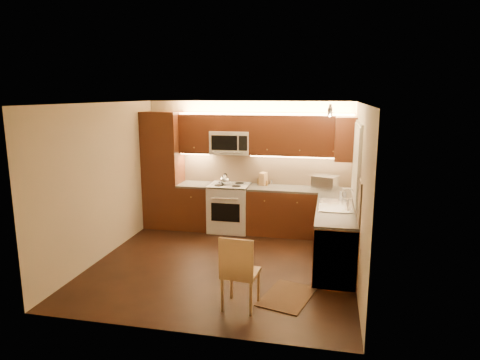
% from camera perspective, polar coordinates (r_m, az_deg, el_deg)
% --- Properties ---
extents(floor, '(4.00, 4.00, 0.01)m').
position_cam_1_polar(floor, '(6.83, -2.23, -11.20)').
color(floor, black).
rests_on(floor, ground).
extents(ceiling, '(4.00, 4.00, 0.01)m').
position_cam_1_polar(ceiling, '(6.30, -2.41, 10.27)').
color(ceiling, beige).
rests_on(ceiling, ground).
extents(wall_back, '(4.00, 0.01, 2.50)m').
position_cam_1_polar(wall_back, '(8.37, 1.06, 1.97)').
color(wall_back, tan).
rests_on(wall_back, ground).
extents(wall_front, '(4.00, 0.01, 2.50)m').
position_cam_1_polar(wall_front, '(4.60, -8.51, -6.11)').
color(wall_front, tan).
rests_on(wall_front, ground).
extents(wall_left, '(0.01, 4.00, 2.50)m').
position_cam_1_polar(wall_left, '(7.20, -17.93, -0.14)').
color(wall_left, tan).
rests_on(wall_left, ground).
extents(wall_right, '(0.01, 4.00, 2.50)m').
position_cam_1_polar(wall_right, '(6.27, 15.68, -1.68)').
color(wall_right, tan).
rests_on(wall_right, ground).
extents(pantry, '(0.70, 0.60, 2.30)m').
position_cam_1_polar(pantry, '(8.57, -10.23, 1.34)').
color(pantry, '#48200F').
rests_on(pantry, floor).
extents(base_cab_back_left, '(0.62, 0.60, 0.86)m').
position_cam_1_polar(base_cab_back_left, '(8.50, -5.92, -3.59)').
color(base_cab_back_left, '#48200F').
rests_on(base_cab_back_left, floor).
extents(counter_back_left, '(0.62, 0.60, 0.04)m').
position_cam_1_polar(counter_back_left, '(8.40, -5.99, -0.62)').
color(counter_back_left, '#32302E').
rests_on(counter_back_left, base_cab_back_left).
extents(base_cab_back_right, '(1.92, 0.60, 0.86)m').
position_cam_1_polar(base_cab_back_right, '(8.13, 7.87, -4.35)').
color(base_cab_back_right, '#48200F').
rests_on(base_cab_back_right, floor).
extents(counter_back_right, '(1.92, 0.60, 0.04)m').
position_cam_1_polar(counter_back_right, '(8.02, 7.96, -1.26)').
color(counter_back_right, '#32302E').
rests_on(counter_back_right, base_cab_back_right).
extents(base_cab_right, '(0.60, 2.00, 0.86)m').
position_cam_1_polar(base_cab_right, '(6.87, 12.60, -7.50)').
color(base_cab_right, '#48200F').
rests_on(base_cab_right, floor).
extents(counter_right, '(0.60, 2.00, 0.04)m').
position_cam_1_polar(counter_right, '(6.74, 12.76, -3.88)').
color(counter_right, '#32302E').
rests_on(counter_right, base_cab_right).
extents(dishwasher, '(0.58, 0.60, 0.84)m').
position_cam_1_polar(dishwasher, '(6.21, 12.63, -9.58)').
color(dishwasher, silver).
rests_on(dishwasher, floor).
extents(backsplash_back, '(3.30, 0.02, 0.60)m').
position_cam_1_polar(backsplash_back, '(8.31, 3.42, 1.54)').
color(backsplash_back, tan).
rests_on(backsplash_back, wall_back).
extents(backsplash_right, '(0.02, 2.00, 0.60)m').
position_cam_1_polar(backsplash_right, '(6.67, 15.37, -1.33)').
color(backsplash_right, tan).
rests_on(backsplash_right, wall_right).
extents(upper_cab_back_left, '(0.62, 0.35, 0.75)m').
position_cam_1_polar(upper_cab_back_left, '(8.36, -5.86, 6.23)').
color(upper_cab_back_left, '#48200F').
rests_on(upper_cab_back_left, wall_back).
extents(upper_cab_back_right, '(1.92, 0.35, 0.75)m').
position_cam_1_polar(upper_cab_back_right, '(7.98, 8.23, 5.92)').
color(upper_cab_back_right, '#48200F').
rests_on(upper_cab_back_right, wall_back).
extents(upper_cab_bridge, '(0.76, 0.35, 0.31)m').
position_cam_1_polar(upper_cab_bridge, '(8.16, -1.24, 7.71)').
color(upper_cab_bridge, '#48200F').
rests_on(upper_cab_bridge, wall_back).
extents(upper_cab_right_corner, '(0.35, 0.50, 0.75)m').
position_cam_1_polar(upper_cab_right_corner, '(7.55, 13.98, 5.39)').
color(upper_cab_right_corner, '#48200F').
rests_on(upper_cab_right_corner, wall_right).
extents(stove, '(0.76, 0.65, 0.92)m').
position_cam_1_polar(stove, '(8.29, -1.43, -3.71)').
color(stove, silver).
rests_on(stove, floor).
extents(microwave, '(0.76, 0.38, 0.44)m').
position_cam_1_polar(microwave, '(8.18, -1.25, 5.08)').
color(microwave, silver).
rests_on(microwave, wall_back).
extents(window_frame, '(0.03, 1.44, 1.24)m').
position_cam_1_polar(window_frame, '(6.75, 15.44, 2.27)').
color(window_frame, silver).
rests_on(window_frame, wall_right).
extents(window_blinds, '(0.02, 1.36, 1.16)m').
position_cam_1_polar(window_blinds, '(6.75, 15.27, 2.28)').
color(window_blinds, silver).
rests_on(window_blinds, wall_right).
extents(sink, '(0.52, 0.86, 0.15)m').
position_cam_1_polar(sink, '(6.86, 12.79, -2.79)').
color(sink, silver).
rests_on(sink, counter_right).
extents(faucet, '(0.20, 0.04, 0.30)m').
position_cam_1_polar(faucet, '(6.85, 14.32, -2.24)').
color(faucet, silver).
rests_on(faucet, counter_right).
extents(track_light_bar, '(0.04, 1.20, 0.03)m').
position_cam_1_polar(track_light_bar, '(6.51, 12.04, 9.72)').
color(track_light_bar, silver).
rests_on(track_light_bar, ceiling).
extents(kettle, '(0.26, 0.26, 0.23)m').
position_cam_1_polar(kettle, '(8.12, -2.06, 0.13)').
color(kettle, silver).
rests_on(kettle, stove).
extents(toaster_oven, '(0.52, 0.46, 0.26)m').
position_cam_1_polar(toaster_oven, '(7.97, 11.36, -0.35)').
color(toaster_oven, silver).
rests_on(toaster_oven, counter_back_right).
extents(knife_block, '(0.15, 0.20, 0.24)m').
position_cam_1_polar(knife_block, '(8.22, 3.13, 0.16)').
color(knife_block, '#A7804B').
rests_on(knife_block, counter_back_right).
extents(spice_jar_a, '(0.04, 0.04, 0.10)m').
position_cam_1_polar(spice_jar_a, '(8.31, 3.40, -0.21)').
color(spice_jar_a, silver).
rests_on(spice_jar_a, counter_back_right).
extents(spice_jar_b, '(0.04, 0.04, 0.10)m').
position_cam_1_polar(spice_jar_b, '(8.33, 2.49, -0.19)').
color(spice_jar_b, brown).
rests_on(spice_jar_b, counter_back_right).
extents(spice_jar_c, '(0.06, 0.06, 0.10)m').
position_cam_1_polar(spice_jar_c, '(8.29, 4.22, -0.27)').
color(spice_jar_c, silver).
rests_on(spice_jar_c, counter_back_right).
extents(spice_jar_d, '(0.05, 0.05, 0.09)m').
position_cam_1_polar(spice_jar_d, '(8.17, 3.65, -0.44)').
color(spice_jar_d, '#A56F31').
rests_on(spice_jar_d, counter_back_right).
extents(soap_bottle, '(0.11, 0.11, 0.19)m').
position_cam_1_polar(soap_bottle, '(7.32, 13.66, -1.78)').
color(soap_bottle, white).
rests_on(soap_bottle, counter_right).
extents(rug, '(0.78, 0.98, 0.01)m').
position_cam_1_polar(rug, '(5.85, 6.39, -15.26)').
color(rug, black).
rests_on(rug, floor).
extents(dining_chair, '(0.46, 0.46, 0.96)m').
position_cam_1_polar(dining_chair, '(5.37, 0.09, -12.11)').
color(dining_chair, '#A7804B').
rests_on(dining_chair, floor).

